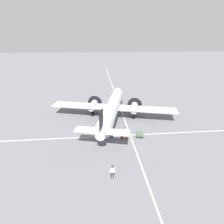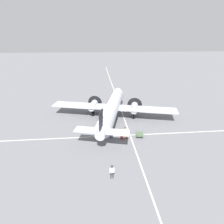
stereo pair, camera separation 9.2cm
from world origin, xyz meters
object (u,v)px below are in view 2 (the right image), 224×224
(crew_foreground, at_px, (112,171))
(traffic_cone, at_px, (117,132))
(suitcase_near_door, at_px, (127,137))
(airliner_main, at_px, (112,107))
(baggage_cart, at_px, (140,134))
(suitcase_upright_spare, at_px, (122,138))
(passenger_boarding, at_px, (125,132))
(ramp_agent, at_px, (112,132))

(crew_foreground, height_order, traffic_cone, crew_foreground)
(crew_foreground, xyz_separation_m, suitcase_near_door, (2.91, 7.57, -0.72))
(airliner_main, xyz_separation_m, baggage_cart, (3.60, -6.33, -2.15))
(airliner_main, distance_m, suitcase_upright_spare, 7.35)
(airliner_main, relative_size, suitcase_upright_spare, 40.25)
(passenger_boarding, xyz_separation_m, ramp_agent, (-1.99, 0.25, -0.07))
(crew_foreground, xyz_separation_m, passenger_boarding, (2.64, 7.77, 0.14))
(suitcase_near_door, height_order, suitcase_upright_spare, suitcase_near_door)
(baggage_cart, bearing_deg, crew_foreground, 161.04)
(crew_foreground, bearing_deg, baggage_cart, 56.22)
(crew_foreground, height_order, baggage_cart, crew_foreground)
(airliner_main, bearing_deg, ramp_agent, -172.07)
(crew_foreground, bearing_deg, suitcase_near_door, 66.26)
(ramp_agent, bearing_deg, suitcase_upright_spare, -20.06)
(crew_foreground, xyz_separation_m, traffic_cone, (1.68, 9.33, -0.75))
(passenger_boarding, relative_size, suitcase_near_door, 2.84)
(baggage_cart, bearing_deg, traffic_cone, 84.13)
(passenger_boarding, distance_m, baggage_cart, 2.55)
(ramp_agent, bearing_deg, suitcase_near_door, -15.60)
(airliner_main, distance_m, suitcase_near_door, 7.49)
(passenger_boarding, bearing_deg, ramp_agent, 169.31)
(suitcase_near_door, bearing_deg, traffic_cone, 125.09)
(airliner_main, relative_size, crew_foreground, 13.91)
(airliner_main, height_order, crew_foreground, airliner_main)
(airliner_main, bearing_deg, suitcase_near_door, -153.41)
(ramp_agent, bearing_deg, traffic_cone, 47.27)
(airliner_main, xyz_separation_m, suitcase_upright_spare, (0.75, -6.98, -2.16))
(traffic_cone, bearing_deg, suitcase_near_door, -54.91)
(ramp_agent, distance_m, suitcase_upright_spare, 1.74)
(airliner_main, height_order, traffic_cone, airliner_main)
(ramp_agent, height_order, suitcase_near_door, ramp_agent)
(ramp_agent, relative_size, suitcase_near_door, 2.68)
(airliner_main, relative_size, passenger_boarding, 12.29)
(ramp_agent, relative_size, traffic_cone, 2.98)
(ramp_agent, relative_size, suitcase_upright_spare, 3.09)
(traffic_cone, bearing_deg, suitcase_upright_spare, -75.63)
(crew_foreground, bearing_deg, traffic_cone, 77.08)
(airliner_main, height_order, suitcase_upright_spare, airliner_main)
(crew_foreground, distance_m, suitcase_near_door, 8.15)
(crew_foreground, height_order, ramp_agent, ramp_agent)
(airliner_main, distance_m, ramp_agent, 6.74)
(baggage_cart, distance_m, traffic_cone, 3.46)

